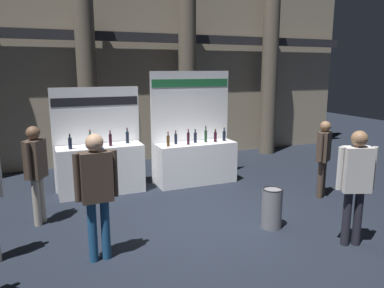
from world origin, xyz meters
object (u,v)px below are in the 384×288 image
(exhibitor_booth_1, at_px, (195,157))
(visitor_4, at_px, (97,186))
(visitor_5, at_px, (356,178))
(visitor_6, at_px, (323,153))
(exhibitor_booth_0, at_px, (101,165))
(trash_bin, at_px, (272,208))
(visitor_7, at_px, (36,167))

(exhibitor_booth_1, relative_size, visitor_4, 1.44)
(exhibitor_booth_1, distance_m, visitor_4, 3.89)
(visitor_5, height_order, visitor_6, visitor_5)
(exhibitor_booth_0, height_order, visitor_4, exhibitor_booth_0)
(exhibitor_booth_1, xyz_separation_m, visitor_4, (-2.65, -2.81, 0.47))
(exhibitor_booth_0, distance_m, trash_bin, 3.77)
(exhibitor_booth_1, distance_m, trash_bin, 2.84)
(exhibitor_booth_0, height_order, visitor_5, exhibitor_booth_0)
(visitor_5, relative_size, visitor_6, 1.10)
(trash_bin, relative_size, visitor_7, 0.40)
(visitor_5, bearing_deg, trash_bin, -32.70)
(visitor_5, bearing_deg, visitor_7, -11.08)
(visitor_6, bearing_deg, visitor_7, 139.26)
(visitor_6, relative_size, visitor_7, 0.94)
(exhibitor_booth_1, distance_m, visitor_6, 2.83)
(exhibitor_booth_1, xyz_separation_m, trash_bin, (0.19, -2.82, -0.27))
(exhibitor_booth_0, distance_m, visitor_6, 4.68)
(visitor_4, height_order, visitor_5, visitor_4)
(exhibitor_booth_0, distance_m, exhibitor_booth_1, 2.16)
(exhibitor_booth_0, xyz_separation_m, visitor_5, (3.10, -3.93, 0.46))
(exhibitor_booth_1, xyz_separation_m, visitor_7, (-3.41, -1.15, 0.40))
(visitor_7, bearing_deg, visitor_5, 86.64)
(visitor_4, distance_m, visitor_5, 3.73)
(exhibitor_booth_0, distance_m, visitor_5, 5.02)
(exhibitor_booth_1, height_order, visitor_6, exhibitor_booth_1)
(visitor_6, bearing_deg, visitor_5, -152.63)
(visitor_7, bearing_deg, exhibitor_booth_0, 163.37)
(visitor_5, bearing_deg, visitor_6, -99.78)
(visitor_5, bearing_deg, visitor_4, 4.73)
(trash_bin, bearing_deg, exhibitor_booth_1, 93.93)
(visitor_6, height_order, visitor_7, visitor_7)
(exhibitor_booth_0, relative_size, visitor_7, 1.32)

